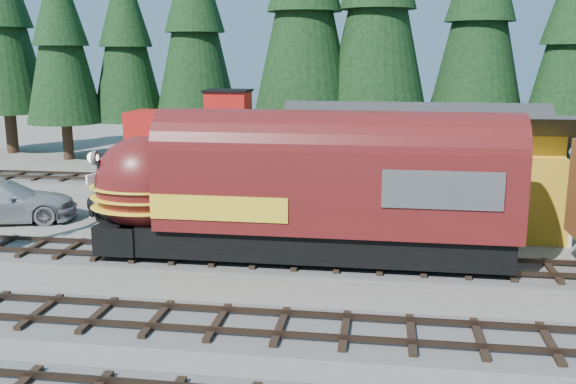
# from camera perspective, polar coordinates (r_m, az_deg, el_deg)

# --- Properties ---
(ground) EXTENTS (120.00, 120.00, 0.00)m
(ground) POSITION_cam_1_polar(r_m,az_deg,el_deg) (20.06, 12.40, -10.36)
(ground) COLOR #6B665B
(ground) RESTS_ON ground
(track_spur) EXTENTS (32.00, 3.20, 0.33)m
(track_spur) POSITION_cam_1_polar(r_m,az_deg,el_deg) (38.22, -4.51, 0.78)
(track_spur) COLOR #4C4947
(track_spur) RESTS_ON ground
(depot) EXTENTS (12.80, 7.00, 5.30)m
(depot) POSITION_cam_1_polar(r_m,az_deg,el_deg) (29.41, 11.35, 2.89)
(depot) COLOR orange
(depot) RESTS_ON ground
(conifer_backdrop) EXTENTS (80.33, 20.66, 16.69)m
(conifer_backdrop) POSITION_cam_1_polar(r_m,az_deg,el_deg) (44.23, 18.34, 14.77)
(conifer_backdrop) COLOR black
(conifer_backdrop) RESTS_ON ground
(locomotive) EXTENTS (15.73, 3.13, 4.28)m
(locomotive) POSITION_cam_1_polar(r_m,az_deg,el_deg) (23.30, 0.13, -0.42)
(locomotive) COLOR black
(locomotive) RESTS_ON ground
(caboose) EXTENTS (9.87, 2.86, 5.13)m
(caboose) POSITION_cam_1_polar(r_m,az_deg,el_deg) (38.15, -6.63, 4.51)
(caboose) COLOR black
(caboose) RESTS_ON ground
(pickup_truck_a) EXTENTS (5.98, 3.79, 1.54)m
(pickup_truck_a) POSITION_cam_1_polar(r_m,az_deg,el_deg) (31.31, -12.25, -0.68)
(pickup_truck_a) COLOR black
(pickup_truck_a) RESTS_ON ground
(pickup_truck_b) EXTENTS (7.12, 4.62, 1.92)m
(pickup_truck_b) POSITION_cam_1_polar(r_m,az_deg,el_deg) (32.26, -24.13, -0.76)
(pickup_truck_b) COLOR #A2A4A9
(pickup_truck_b) RESTS_ON ground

